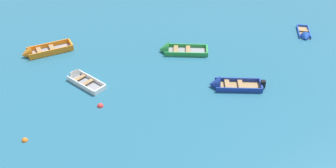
{
  "coord_description": "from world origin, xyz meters",
  "views": [
    {
      "loc": [
        -0.66,
        -4.46,
        17.31
      ],
      "look_at": [
        0.0,
        19.71,
        0.15
      ],
      "focal_mm": 39.99,
      "sensor_mm": 36.0,
      "label": 1
    }
  ],
  "objects_px": {
    "mooring_buoy_trailing": "(25,141)",
    "rowboat_blue_near_camera": "(305,36)",
    "rowboat_white_outer_left": "(78,78)",
    "rowboat_green_back_row_left": "(172,50)",
    "rowboat_orange_back_row_center": "(38,52)",
    "rowboat_deep_blue_cluster_outer": "(225,85)",
    "mooring_buoy_far_field": "(100,106)"
  },
  "relations": [
    {
      "from": "rowboat_deep_blue_cluster_outer",
      "to": "rowboat_orange_back_row_center",
      "type": "bearing_deg",
      "value": 161.24
    },
    {
      "from": "rowboat_orange_back_row_center",
      "to": "mooring_buoy_trailing",
      "type": "height_order",
      "value": "rowboat_orange_back_row_center"
    },
    {
      "from": "rowboat_blue_near_camera",
      "to": "mooring_buoy_far_field",
      "type": "bearing_deg",
      "value": -151.05
    },
    {
      "from": "rowboat_white_outer_left",
      "to": "mooring_buoy_far_field",
      "type": "relative_size",
      "value": 7.77
    },
    {
      "from": "mooring_buoy_trailing",
      "to": "rowboat_blue_near_camera",
      "type": "bearing_deg",
      "value": 30.77
    },
    {
      "from": "rowboat_green_back_row_left",
      "to": "rowboat_orange_back_row_center",
      "type": "relative_size",
      "value": 0.97
    },
    {
      "from": "rowboat_green_back_row_left",
      "to": "rowboat_blue_near_camera",
      "type": "height_order",
      "value": "rowboat_green_back_row_left"
    },
    {
      "from": "rowboat_deep_blue_cluster_outer",
      "to": "mooring_buoy_trailing",
      "type": "height_order",
      "value": "rowboat_deep_blue_cluster_outer"
    },
    {
      "from": "rowboat_green_back_row_left",
      "to": "mooring_buoy_far_field",
      "type": "bearing_deg",
      "value": -125.77
    },
    {
      "from": "rowboat_white_outer_left",
      "to": "mooring_buoy_trailing",
      "type": "distance_m",
      "value": 7.41
    },
    {
      "from": "rowboat_green_back_row_left",
      "to": "rowboat_white_outer_left",
      "type": "relative_size",
      "value": 1.24
    },
    {
      "from": "rowboat_green_back_row_left",
      "to": "rowboat_blue_near_camera",
      "type": "distance_m",
      "value": 13.24
    },
    {
      "from": "rowboat_white_outer_left",
      "to": "mooring_buoy_trailing",
      "type": "bearing_deg",
      "value": -108.64
    },
    {
      "from": "rowboat_blue_near_camera",
      "to": "rowboat_orange_back_row_center",
      "type": "bearing_deg",
      "value": -173.95
    },
    {
      "from": "rowboat_deep_blue_cluster_outer",
      "to": "rowboat_green_back_row_left",
      "type": "xyz_separation_m",
      "value": [
        -3.97,
        5.59,
        -0.0
      ]
    },
    {
      "from": "rowboat_white_outer_left",
      "to": "mooring_buoy_far_field",
      "type": "xyz_separation_m",
      "value": [
        2.18,
        -3.52,
        -0.18
      ]
    },
    {
      "from": "rowboat_deep_blue_cluster_outer",
      "to": "mooring_buoy_trailing",
      "type": "distance_m",
      "value": 15.21
    },
    {
      "from": "rowboat_green_back_row_left",
      "to": "rowboat_white_outer_left",
      "type": "distance_m",
      "value": 8.85
    },
    {
      "from": "rowboat_blue_near_camera",
      "to": "mooring_buoy_trailing",
      "type": "distance_m",
      "value": 26.93
    },
    {
      "from": "rowboat_green_back_row_left",
      "to": "rowboat_blue_near_camera",
      "type": "xyz_separation_m",
      "value": [
        13.0,
        2.52,
        -0.06
      ]
    },
    {
      "from": "rowboat_white_outer_left",
      "to": "rowboat_deep_blue_cluster_outer",
      "type": "bearing_deg",
      "value": -6.57
    },
    {
      "from": "rowboat_green_back_row_left",
      "to": "mooring_buoy_trailing",
      "type": "distance_m",
      "value": 15.15
    },
    {
      "from": "rowboat_green_back_row_left",
      "to": "rowboat_orange_back_row_center",
      "type": "bearing_deg",
      "value": -179.36
    },
    {
      "from": "rowboat_deep_blue_cluster_outer",
      "to": "mooring_buoy_far_field",
      "type": "distance_m",
      "value": 9.81
    },
    {
      "from": "rowboat_deep_blue_cluster_outer",
      "to": "rowboat_blue_near_camera",
      "type": "height_order",
      "value": "rowboat_deep_blue_cluster_outer"
    },
    {
      "from": "rowboat_deep_blue_cluster_outer",
      "to": "rowboat_white_outer_left",
      "type": "height_order",
      "value": "rowboat_deep_blue_cluster_outer"
    },
    {
      "from": "rowboat_white_outer_left",
      "to": "rowboat_blue_near_camera",
      "type": "height_order",
      "value": "rowboat_white_outer_left"
    },
    {
      "from": "rowboat_deep_blue_cluster_outer",
      "to": "rowboat_orange_back_row_center",
      "type": "distance_m",
      "value": 16.96
    },
    {
      "from": "rowboat_green_back_row_left",
      "to": "mooring_buoy_far_field",
      "type": "relative_size",
      "value": 9.64
    },
    {
      "from": "rowboat_green_back_row_left",
      "to": "rowboat_blue_near_camera",
      "type": "relative_size",
      "value": 1.45
    },
    {
      "from": "rowboat_white_outer_left",
      "to": "rowboat_orange_back_row_center",
      "type": "bearing_deg",
      "value": 136.46
    },
    {
      "from": "rowboat_blue_near_camera",
      "to": "mooring_buoy_trailing",
      "type": "bearing_deg",
      "value": -149.23
    }
  ]
}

